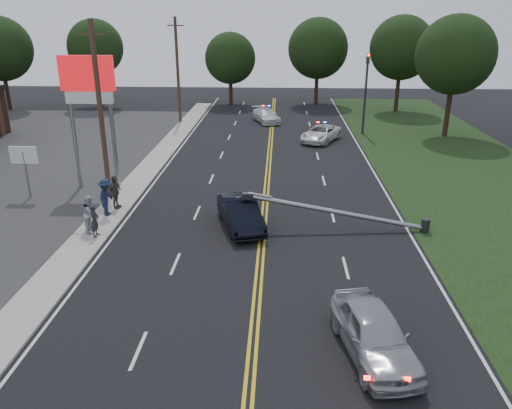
# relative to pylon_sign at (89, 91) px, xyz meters

# --- Properties ---
(ground) EXTENTS (120.00, 120.00, 0.00)m
(ground) POSITION_rel_pylon_sign_xyz_m (10.50, -14.00, -6.00)
(ground) COLOR black
(ground) RESTS_ON ground
(sidewalk) EXTENTS (1.80, 70.00, 0.12)m
(sidewalk) POSITION_rel_pylon_sign_xyz_m (2.10, -4.00, -5.94)
(sidewalk) COLOR #A6A296
(sidewalk) RESTS_ON ground
(centerline_yellow) EXTENTS (0.36, 80.00, 0.00)m
(centerline_yellow) POSITION_rel_pylon_sign_xyz_m (10.50, -4.00, -5.99)
(centerline_yellow) COLOR gold
(centerline_yellow) RESTS_ON ground
(pylon_sign) EXTENTS (3.20, 0.35, 8.00)m
(pylon_sign) POSITION_rel_pylon_sign_xyz_m (0.00, 0.00, 0.00)
(pylon_sign) COLOR gray
(pylon_sign) RESTS_ON ground
(small_sign) EXTENTS (1.60, 0.14, 3.10)m
(small_sign) POSITION_rel_pylon_sign_xyz_m (-3.50, -2.00, -3.66)
(small_sign) COLOR gray
(small_sign) RESTS_ON ground
(traffic_signal) EXTENTS (0.28, 0.41, 7.05)m
(traffic_signal) POSITION_rel_pylon_sign_xyz_m (18.80, 16.00, -1.79)
(traffic_signal) COLOR #2D2D30
(traffic_signal) RESTS_ON ground
(fallen_streetlight) EXTENTS (9.36, 0.44, 1.91)m
(fallen_streetlight) POSITION_rel_pylon_sign_xyz_m (14.69, -6.00, -5.08)
(fallen_streetlight) COLOR #2D2D30
(fallen_streetlight) RESTS_ON ground
(utility_pole_mid) EXTENTS (1.60, 0.28, 10.00)m
(utility_pole_mid) POSITION_rel_pylon_sign_xyz_m (1.30, -2.00, -0.91)
(utility_pole_mid) COLOR #382619
(utility_pole_mid) RESTS_ON ground
(utility_pole_far) EXTENTS (1.60, 0.28, 10.00)m
(utility_pole_far) POSITION_rel_pylon_sign_xyz_m (1.30, 20.00, -0.91)
(utility_pole_far) COLOR #382619
(utility_pole_far) RESTS_ON ground
(tree_4) EXTENTS (6.94, 6.94, 10.12)m
(tree_4) POSITION_rel_pylon_sign_xyz_m (-19.46, 26.26, 0.65)
(tree_4) COLOR black
(tree_4) RESTS_ON ground
(tree_5) EXTENTS (6.23, 6.23, 9.79)m
(tree_5) POSITION_rel_pylon_sign_xyz_m (-9.85, 29.11, 0.66)
(tree_5) COLOR black
(tree_5) RESTS_ON ground
(tree_6) EXTENTS (5.91, 5.91, 8.33)m
(tree_6) POSITION_rel_pylon_sign_xyz_m (5.33, 31.08, -0.63)
(tree_6) COLOR black
(tree_6) RESTS_ON ground
(tree_7) EXTENTS (6.99, 6.99, 9.93)m
(tree_7) POSITION_rel_pylon_sign_xyz_m (15.57, 31.97, 0.43)
(tree_7) COLOR black
(tree_7) RESTS_ON ground
(tree_8) EXTENTS (6.82, 6.82, 10.22)m
(tree_8) POSITION_rel_pylon_sign_xyz_m (24.23, 27.58, 0.80)
(tree_8) COLOR black
(tree_8) RESTS_ON ground
(tree_9) EXTENTS (6.64, 6.64, 10.30)m
(tree_9) POSITION_rel_pylon_sign_xyz_m (26.02, 15.48, 0.97)
(tree_9) COLOR black
(tree_9) RESTS_ON ground
(crashed_sedan) EXTENTS (2.93, 4.92, 1.53)m
(crashed_sedan) POSITION_rel_pylon_sign_xyz_m (9.34, -5.83, -5.23)
(crashed_sedan) COLOR black
(crashed_sedan) RESTS_ON ground
(waiting_sedan) EXTENTS (2.72, 4.86, 1.56)m
(waiting_sedan) POSITION_rel_pylon_sign_xyz_m (14.35, -15.80, -5.22)
(waiting_sedan) COLOR #A5A6AD
(waiting_sedan) RESTS_ON ground
(emergency_a) EXTENTS (4.09, 5.30, 1.34)m
(emergency_a) POSITION_rel_pylon_sign_xyz_m (14.78, 12.88, -5.33)
(emergency_a) COLOR white
(emergency_a) RESTS_ON ground
(emergency_b) EXTENTS (3.37, 5.01, 1.35)m
(emergency_b) POSITION_rel_pylon_sign_xyz_m (9.87, 20.73, -5.32)
(emergency_b) COLOR silver
(emergency_b) RESTS_ON ground
(bystander_a) EXTENTS (0.40, 0.60, 1.59)m
(bystander_a) POSITION_rel_pylon_sign_xyz_m (2.43, -7.51, -5.08)
(bystander_a) COLOR #27272F
(bystander_a) RESTS_ON sidewalk
(bystander_b) EXTENTS (0.78, 0.97, 1.88)m
(bystander_b) POSITION_rel_pylon_sign_xyz_m (2.06, -6.97, -4.94)
(bystander_b) COLOR #A9A8AD
(bystander_b) RESTS_ON sidewalk
(bystander_c) EXTENTS (0.79, 1.32, 2.01)m
(bystander_c) POSITION_rel_pylon_sign_xyz_m (2.13, -4.81, -4.87)
(bystander_c) COLOR #192240
(bystander_c) RESTS_ON sidewalk
(bystander_d) EXTENTS (0.69, 1.17, 1.87)m
(bystander_d) POSITION_rel_pylon_sign_xyz_m (2.27, -3.78, -4.94)
(bystander_d) COLOR #534A42
(bystander_d) RESTS_ON sidewalk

